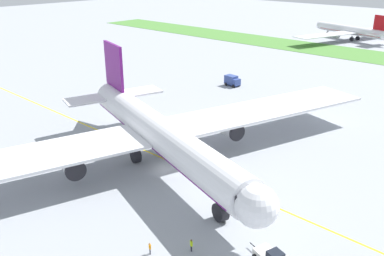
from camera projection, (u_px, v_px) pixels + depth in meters
The scene contains 7 objects.
ground_plane at pixel (165, 169), 72.21m from camera, with size 600.00×600.00×0.00m, color #9399A0.
apron_taxi_line at pixel (175, 164), 74.00m from camera, with size 280.00×0.36×0.01m, color yellow.
airliner_foreground at pixel (157, 132), 71.27m from camera, with size 57.51×93.52×18.32m.
ground_crew_wingwalker_port at pixel (150, 247), 50.76m from camera, with size 0.50×0.44×1.65m.
ground_crew_marshaller_front at pixel (191, 244), 51.24m from camera, with size 0.52×0.46×1.72m.
service_truck_baggage_loader at pixel (232, 80), 120.07m from camera, with size 4.79×3.14×2.94m.
parked_airliner_far_left at pixel (352, 31), 190.06m from camera, with size 40.62×66.45×12.43m.
Camera 1 is at (47.29, -44.01, 33.37)m, focal length 38.91 mm.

